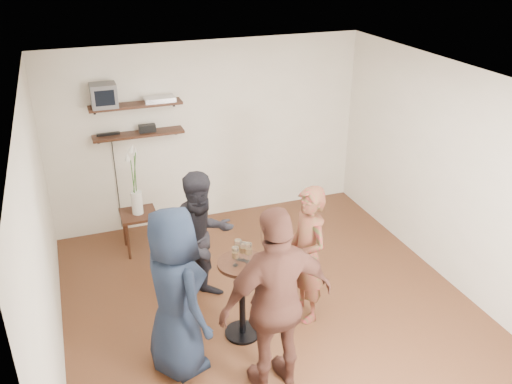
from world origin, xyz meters
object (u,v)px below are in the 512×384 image
person_dark (203,239)px  person_navy (175,293)px  person_brown (277,302)px  radio (147,128)px  dvd_deck (159,99)px  person_plaid (307,255)px  crt_monitor (104,95)px  drinks_table (242,289)px  side_table (139,219)px

person_dark → person_navy: size_ratio=0.93×
person_brown → radio: bearing=-86.7°
dvd_deck → person_plaid: dvd_deck is taller
crt_monitor → person_plaid: size_ratio=0.21×
crt_monitor → drinks_table: crt_monitor is taller
side_table → person_dark: person_dark is taller
dvd_deck → person_navy: dvd_deck is taller
dvd_deck → person_dark: (0.03, -1.88, -1.10)m
person_plaid → drinks_table: bearing=-90.0°
side_table → person_navy: size_ratio=0.32×
side_table → person_brown: bearing=-74.3°
person_plaid → radio: bearing=-160.1°
person_navy → person_brown: 0.96m
person_navy → dvd_deck: bearing=-27.2°
crt_monitor → dvd_deck: bearing=0.0°
dvd_deck → person_brown: bearing=-84.6°
radio → side_table: size_ratio=0.40×
person_plaid → person_brown: 1.09m
person_dark → person_navy: bearing=-134.2°
person_brown → person_navy: bearing=-38.9°
side_table → person_plaid: person_plaid is taller
crt_monitor → person_dark: size_ratio=0.20×
person_dark → radio: bearing=80.8°
side_table → person_brown: 3.00m
dvd_deck → crt_monitor: bearing=180.0°
crt_monitor → person_plaid: bearing=-56.1°
person_navy → person_brown: bearing=-141.1°
side_table → dvd_deck: bearing=47.1°
crt_monitor → side_table: crt_monitor is taller
drinks_table → person_dark: size_ratio=0.57×
side_table → person_navy: (0.00, -2.32, 0.40)m
crt_monitor → person_plaid: crt_monitor is taller
crt_monitor → person_brown: size_ratio=0.17×
dvd_deck → person_navy: bearing=-99.6°
person_plaid → person_brown: person_brown is taller
drinks_table → person_brown: person_brown is taller
person_dark → person_navy: person_navy is taller
drinks_table → side_table: bearing=109.3°
person_dark → person_navy: (-0.52, -0.96, 0.06)m
dvd_deck → person_brown: dvd_deck is taller
person_plaid → person_dark: bearing=-129.7°
dvd_deck → radio: bearing=180.0°
dvd_deck → radio: 0.43m
radio → person_brown: bearing=-81.4°
side_table → person_brown: size_ratio=0.30×
person_plaid → dvd_deck: bearing=-163.8°
dvd_deck → radio: (-0.19, 0.00, -0.38)m
radio → drinks_table: radio is taller
radio → person_dark: bearing=-83.1°
radio → person_navy: bearing=-95.8°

